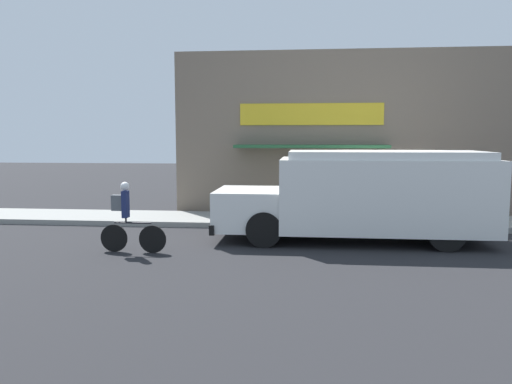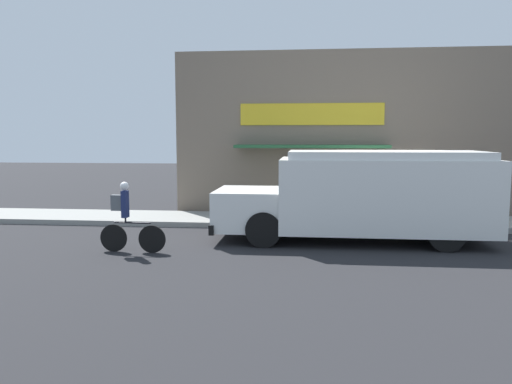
{
  "view_description": "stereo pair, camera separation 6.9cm",
  "coord_description": "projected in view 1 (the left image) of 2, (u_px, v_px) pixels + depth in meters",
  "views": [
    {
      "loc": [
        -2.15,
        -14.14,
        2.65
      ],
      "look_at": [
        -3.56,
        -0.2,
        1.1
      ],
      "focal_mm": 35.0,
      "sensor_mm": 36.0,
      "label": 1
    },
    {
      "loc": [
        -2.08,
        -14.13,
        2.65
      ],
      "look_at": [
        -3.56,
        -0.2,
        1.1
      ],
      "focal_mm": 35.0,
      "sensor_mm": 36.0,
      "label": 2
    }
  ],
  "objects": [
    {
      "name": "ground_plane",
      "position": [
        382.0,
        231.0,
        14.06
      ],
      "size": [
        70.0,
        70.0,
        0.0
      ],
      "primitive_type": "plane",
      "color": "#232326"
    },
    {
      "name": "sidewalk",
      "position": [
        377.0,
        222.0,
        15.15
      ],
      "size": [
        28.0,
        2.22,
        0.16
      ],
      "color": "gray",
      "rests_on": "ground_plane"
    },
    {
      "name": "storefront",
      "position": [
        370.0,
        134.0,
        16.28
      ],
      "size": [
        13.12,
        1.1,
        5.47
      ],
      "color": "#756656",
      "rests_on": "ground_plane"
    },
    {
      "name": "school_bus",
      "position": [
        365.0,
        194.0,
        12.62
      ],
      "size": [
        6.9,
        2.77,
        2.3
      ],
      "rotation": [
        0.0,
        0.0,
        -0.0
      ],
      "color": "white",
      "rests_on": "ground_plane"
    },
    {
      "name": "cyclist",
      "position": [
        128.0,
        218.0,
        11.43
      ],
      "size": [
        1.57,
        0.2,
        1.63
      ],
      "rotation": [
        0.0,
        0.0,
        -0.04
      ],
      "color": "black",
      "rests_on": "ground_plane"
    }
  ]
}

